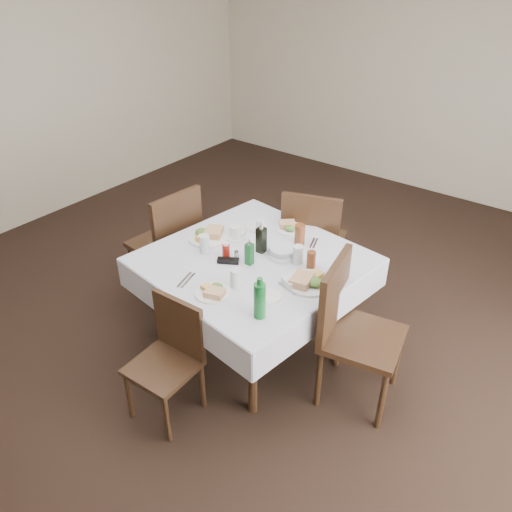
# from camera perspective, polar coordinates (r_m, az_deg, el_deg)

# --- Properties ---
(ground_plane) EXTENTS (7.00, 7.00, 0.00)m
(ground_plane) POSITION_cam_1_polar(r_m,az_deg,el_deg) (4.14, -1.85, -7.76)
(ground_plane) COLOR black
(room_shell) EXTENTS (6.04, 7.04, 2.80)m
(room_shell) POSITION_cam_1_polar(r_m,az_deg,el_deg) (3.32, -2.38, 15.57)
(room_shell) COLOR #C2B497
(room_shell) RESTS_ON ground
(dining_table) EXTENTS (1.55, 1.55, 0.76)m
(dining_table) POSITION_cam_1_polar(r_m,az_deg,el_deg) (3.57, -0.34, -1.32)
(dining_table) COLOR black
(dining_table) RESTS_ON ground
(chair_north) EXTENTS (0.61, 0.61, 1.01)m
(chair_north) POSITION_cam_1_polar(r_m,az_deg,el_deg) (4.18, 6.43, 2.10)
(chair_north) COLOR black
(chair_north) RESTS_ON ground
(chair_south) EXTENTS (0.41, 0.41, 0.82)m
(chair_south) POSITION_cam_1_polar(r_m,az_deg,el_deg) (3.25, -9.71, -10.72)
(chair_south) COLOR black
(chair_south) RESTS_ON ground
(chair_east) EXTENTS (0.57, 0.57, 1.02)m
(chair_east) POSITION_cam_1_polar(r_m,az_deg,el_deg) (3.28, 10.64, -7.63)
(chair_east) COLOR black
(chair_east) RESTS_ON ground
(chair_west) EXTENTS (0.52, 0.52, 1.02)m
(chair_west) POSITION_cam_1_polar(r_m,az_deg,el_deg) (4.19, -9.77, 1.98)
(chair_west) COLOR black
(chair_west) RESTS_ON ground
(meal_north) EXTENTS (0.24, 0.24, 0.05)m
(meal_north) POSITION_cam_1_polar(r_m,az_deg,el_deg) (3.90, 3.94, 3.33)
(meal_north) COLOR white
(meal_north) RESTS_ON dining_table
(meal_south) EXTENTS (0.23, 0.23, 0.05)m
(meal_south) POSITION_cam_1_polar(r_m,az_deg,el_deg) (3.19, -4.88, -4.03)
(meal_south) COLOR white
(meal_south) RESTS_ON dining_table
(meal_east) EXTENTS (0.31, 0.31, 0.07)m
(meal_east) POSITION_cam_1_polar(r_m,az_deg,el_deg) (3.27, 6.00, -2.87)
(meal_east) COLOR white
(meal_east) RESTS_ON dining_table
(meal_west) EXTENTS (0.30, 0.30, 0.07)m
(meal_west) POSITION_cam_1_polar(r_m,az_deg,el_deg) (3.78, -5.48, 2.40)
(meal_west) COLOR white
(meal_west) RESTS_ON dining_table
(side_plate_a) EXTENTS (0.17, 0.17, 0.01)m
(side_plate_a) POSITION_cam_1_polar(r_m,az_deg,el_deg) (3.91, 0.02, 3.31)
(side_plate_a) COLOR white
(side_plate_a) RESTS_ON dining_table
(side_plate_b) EXTENTS (0.15, 0.15, 0.01)m
(side_plate_b) POSITION_cam_1_polar(r_m,az_deg,el_deg) (3.16, 1.55, -4.60)
(side_plate_b) COLOR white
(side_plate_b) RESTS_ON dining_table
(water_n) EXTENTS (0.06, 0.06, 0.12)m
(water_n) POSITION_cam_1_polar(r_m,az_deg,el_deg) (3.81, 0.46, 3.33)
(water_n) COLOR silver
(water_n) RESTS_ON dining_table
(water_s) EXTENTS (0.07, 0.07, 0.13)m
(water_s) POSITION_cam_1_polar(r_m,az_deg,el_deg) (3.21, -2.36, -2.57)
(water_s) COLOR silver
(water_s) RESTS_ON dining_table
(water_e) EXTENTS (0.07, 0.07, 0.13)m
(water_e) POSITION_cam_1_polar(r_m,az_deg,el_deg) (3.46, 4.81, 0.17)
(water_e) COLOR silver
(water_e) RESTS_ON dining_table
(water_w) EXTENTS (0.07, 0.07, 0.13)m
(water_w) POSITION_cam_1_polar(r_m,az_deg,el_deg) (3.59, -5.90, 1.40)
(water_w) COLOR silver
(water_w) RESTS_ON dining_table
(iced_tea_a) EXTENTS (0.08, 0.08, 0.16)m
(iced_tea_a) POSITION_cam_1_polar(r_m,az_deg,el_deg) (3.68, 5.02, 2.45)
(iced_tea_a) COLOR brown
(iced_tea_a) RESTS_ON dining_table
(iced_tea_b) EXTENTS (0.06, 0.06, 0.13)m
(iced_tea_b) POSITION_cam_1_polar(r_m,az_deg,el_deg) (3.42, 6.32, -0.45)
(iced_tea_b) COLOR brown
(iced_tea_b) RESTS_ON dining_table
(bread_basket) EXTENTS (0.21, 0.21, 0.07)m
(bread_basket) POSITION_cam_1_polar(r_m,az_deg,el_deg) (3.55, 3.06, 0.47)
(bread_basket) COLOR silver
(bread_basket) RESTS_ON dining_table
(oil_cruet_dark) EXTENTS (0.06, 0.06, 0.25)m
(oil_cruet_dark) POSITION_cam_1_polar(r_m,az_deg,el_deg) (3.56, 0.61, 1.96)
(oil_cruet_dark) COLOR black
(oil_cruet_dark) RESTS_ON dining_table
(oil_cruet_green) EXTENTS (0.05, 0.05, 0.20)m
(oil_cruet_green) POSITION_cam_1_polar(r_m,az_deg,el_deg) (3.43, -0.76, 0.35)
(oil_cruet_green) COLOR #135D25
(oil_cruet_green) RESTS_ON dining_table
(ketchup_bottle) EXTENTS (0.05, 0.05, 0.11)m
(ketchup_bottle) POSITION_cam_1_polar(r_m,az_deg,el_deg) (3.53, -3.45, 0.68)
(ketchup_bottle) COLOR maroon
(ketchup_bottle) RESTS_ON dining_table
(salt_shaker) EXTENTS (0.03, 0.03, 0.07)m
(salt_shaker) POSITION_cam_1_polar(r_m,az_deg,el_deg) (3.50, -2.25, 0.06)
(salt_shaker) COLOR white
(salt_shaker) RESTS_ON dining_table
(pepper_shaker) EXTENTS (0.03, 0.03, 0.07)m
(pepper_shaker) POSITION_cam_1_polar(r_m,az_deg,el_deg) (3.50, -0.71, 0.08)
(pepper_shaker) COLOR #46371F
(pepper_shaker) RESTS_ON dining_table
(coffee_mug) EXTENTS (0.14, 0.14, 0.10)m
(coffee_mug) POSITION_cam_1_polar(r_m,az_deg,el_deg) (3.76, -2.33, 2.66)
(coffee_mug) COLOR white
(coffee_mug) RESTS_ON dining_table
(sunglasses) EXTENTS (0.16, 0.12, 0.03)m
(sunglasses) POSITION_cam_1_polar(r_m,az_deg,el_deg) (3.48, -3.19, -0.54)
(sunglasses) COLOR black
(sunglasses) RESTS_ON dining_table
(green_bottle) EXTENTS (0.07, 0.07, 0.28)m
(green_bottle) POSITION_cam_1_polar(r_m,az_deg,el_deg) (2.93, 0.43, -5.04)
(green_bottle) COLOR #135D25
(green_bottle) RESTS_ON dining_table
(sugar_caddy) EXTENTS (0.12, 0.09, 0.05)m
(sugar_caddy) POSITION_cam_1_polar(r_m,az_deg,el_deg) (3.24, 3.79, -3.05)
(sugar_caddy) COLOR white
(sugar_caddy) RESTS_ON dining_table
(cutlery_n) EXTENTS (0.09, 0.16, 0.01)m
(cutlery_n) POSITION_cam_1_polar(r_m,az_deg,el_deg) (3.73, 6.62, 1.47)
(cutlery_n) COLOR silver
(cutlery_n) RESTS_ON dining_table
(cutlery_s) EXTENTS (0.09, 0.19, 0.01)m
(cutlery_s) POSITION_cam_1_polar(r_m,az_deg,el_deg) (3.33, -7.98, -2.77)
(cutlery_s) COLOR silver
(cutlery_s) RESTS_ON dining_table
(cutlery_e) EXTENTS (0.17, 0.08, 0.01)m
(cutlery_e) POSITION_cam_1_polar(r_m,az_deg,el_deg) (3.23, 3.73, -3.70)
(cutlery_e) COLOR silver
(cutlery_e) RESTS_ON dining_table
(cutlery_w) EXTENTS (0.18, 0.08, 0.01)m
(cutlery_w) POSITION_cam_1_polar(r_m,az_deg,el_deg) (3.84, -3.88, 2.55)
(cutlery_w) COLOR silver
(cutlery_w) RESTS_ON dining_table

